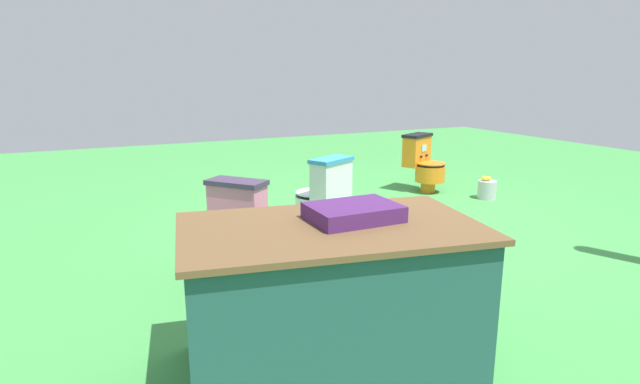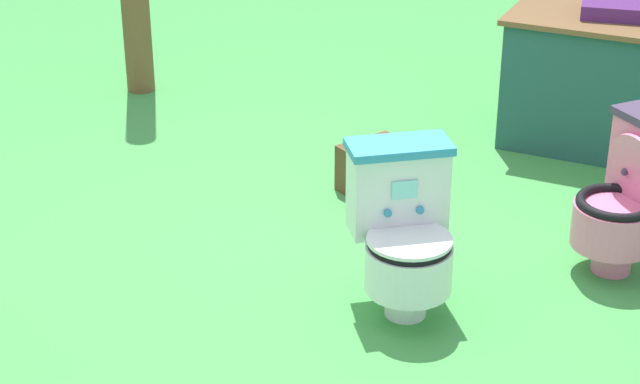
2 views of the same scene
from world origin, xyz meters
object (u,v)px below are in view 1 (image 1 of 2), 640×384
object	(u,v)px
toilet_orange	(424,163)
vendor_table	(331,297)
small_crate	(420,249)
toilet_white	(322,194)
toilet_pink	(246,223)
lemon_bucket	(487,189)

from	to	relation	value
toilet_orange	vendor_table	world-z (taller)	vendor_table
small_crate	vendor_table	bearing A→B (deg)	37.70
vendor_table	small_crate	xyz separation A→B (m)	(-1.29, -1.00, -0.26)
toilet_white	small_crate	distance (m)	1.17
toilet_pink	lemon_bucket	size ratio (longest dim) A/B	2.63
toilet_orange	vendor_table	xyz separation A→B (m)	(2.86, 3.06, 0.02)
toilet_pink	small_crate	distance (m)	1.38
toilet_orange	toilet_white	xyz separation A→B (m)	(1.90, 0.97, 0.00)
lemon_bucket	toilet_pink	bearing A→B (deg)	15.57
toilet_orange	lemon_bucket	xyz separation A→B (m)	(-0.46, 0.65, -0.25)
vendor_table	small_crate	bearing A→B (deg)	-142.30
vendor_table	lemon_bucket	bearing A→B (deg)	-143.97
toilet_pink	toilet_orange	xyz separation A→B (m)	(-2.83, -1.57, -0.00)
vendor_table	toilet_orange	bearing A→B (deg)	-133.03
lemon_bucket	toilet_orange	bearing A→B (deg)	-54.99
toilet_orange	lemon_bucket	size ratio (longest dim) A/B	2.63
toilet_white	vendor_table	distance (m)	2.30
small_crate	toilet_white	bearing A→B (deg)	-72.97
toilet_pink	toilet_white	world-z (taller)	same
vendor_table	lemon_bucket	distance (m)	4.10
toilet_pink	toilet_orange	distance (m)	3.24
vendor_table	toilet_white	bearing A→B (deg)	-114.58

